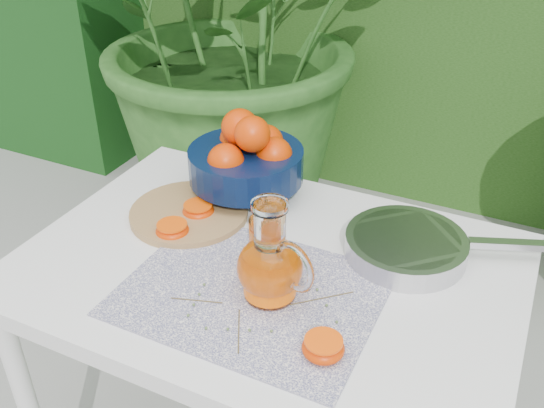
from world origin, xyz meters
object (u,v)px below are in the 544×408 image
at_px(fruit_bowl, 247,157).
at_px(saute_pan, 408,245).
at_px(cutting_board, 189,213).
at_px(juice_pitcher, 271,265).
at_px(white_table, 268,294).

bearing_deg(fruit_bowl, saute_pan, -11.06).
xyz_separation_m(cutting_board, juice_pitcher, (0.29, -0.17, 0.07)).
bearing_deg(juice_pitcher, white_table, 119.18).
xyz_separation_m(fruit_bowl, saute_pan, (0.41, -0.08, -0.07)).
distance_m(cutting_board, fruit_bowl, 0.19).
distance_m(fruit_bowl, juice_pitcher, 0.39).
distance_m(white_table, juice_pitcher, 0.19).
relative_size(fruit_bowl, saute_pan, 0.73).
bearing_deg(white_table, cutting_board, 161.58).
bearing_deg(cutting_board, white_table, -18.42).
bearing_deg(fruit_bowl, white_table, -54.19).
bearing_deg(juice_pitcher, cutting_board, 149.50).
bearing_deg(cutting_board, saute_pan, 7.98).
bearing_deg(cutting_board, juice_pitcher, -30.50).
bearing_deg(juice_pitcher, fruit_bowl, 124.02).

